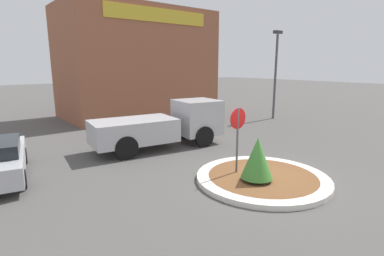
# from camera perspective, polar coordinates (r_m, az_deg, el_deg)

# --- Properties ---
(ground_plane) EXTENTS (120.00, 120.00, 0.00)m
(ground_plane) POSITION_cam_1_polar(r_m,az_deg,el_deg) (10.48, 13.20, -9.69)
(ground_plane) COLOR #514F4C
(traffic_island) EXTENTS (4.41, 4.41, 0.17)m
(traffic_island) POSITION_cam_1_polar(r_m,az_deg,el_deg) (10.45, 13.22, -9.26)
(traffic_island) COLOR silver
(traffic_island) RESTS_ON ground_plane
(stop_sign) EXTENTS (0.71, 0.07, 2.42)m
(stop_sign) POSITION_cam_1_polar(r_m,az_deg,el_deg) (10.18, 8.69, -0.24)
(stop_sign) COLOR #4C4C51
(stop_sign) RESTS_ON ground_plane
(island_shrub) EXTENTS (1.01, 1.01, 1.43)m
(island_shrub) POSITION_cam_1_polar(r_m,az_deg,el_deg) (9.72, 12.35, -5.55)
(island_shrub) COLOR brown
(island_shrub) RESTS_ON traffic_island
(utility_truck) EXTENTS (6.31, 2.80, 2.11)m
(utility_truck) POSITION_cam_1_polar(r_m,az_deg,el_deg) (14.00, -5.33, 0.61)
(utility_truck) COLOR #B2B2B7
(utility_truck) RESTS_ON ground_plane
(storefront_building) EXTENTS (10.99, 6.07, 7.81)m
(storefront_building) POSITION_cam_1_polar(r_m,az_deg,el_deg) (23.58, -10.18, 12.06)
(storefront_building) COLOR #93563D
(storefront_building) RESTS_ON ground_plane
(light_pole) EXTENTS (0.70, 0.30, 6.08)m
(light_pole) POSITION_cam_1_polar(r_m,az_deg,el_deg) (22.09, 15.67, 10.98)
(light_pole) COLOR #4C4C51
(light_pole) RESTS_ON ground_plane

